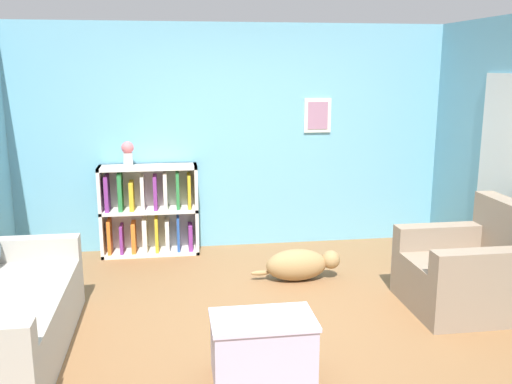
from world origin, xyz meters
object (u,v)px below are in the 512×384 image
(recliner_chair, at_px, (471,271))
(dog, at_px, (300,264))
(coffee_table, at_px, (263,345))
(bookshelf, at_px, (149,211))
(vase, at_px, (128,152))

(recliner_chair, xyz_separation_m, dog, (-1.35, 0.87, -0.17))
(recliner_chair, xyz_separation_m, coffee_table, (-2.01, -0.88, -0.10))
(bookshelf, bearing_deg, vase, -175.13)
(bookshelf, height_order, coffee_table, bookshelf)
(recliner_chair, bearing_deg, coffee_table, -156.27)
(coffee_table, distance_m, vase, 3.17)
(recliner_chair, bearing_deg, vase, 147.66)
(dog, bearing_deg, bookshelf, 144.35)
(recliner_chair, height_order, coffee_table, recliner_chair)
(bookshelf, xyz_separation_m, dog, (1.52, -1.09, -0.33))
(recliner_chair, height_order, dog, recliner_chair)
(recliner_chair, height_order, vase, vase)
(bookshelf, distance_m, recliner_chair, 3.48)
(recliner_chair, relative_size, coffee_table, 1.37)
(coffee_table, bearing_deg, vase, 110.56)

